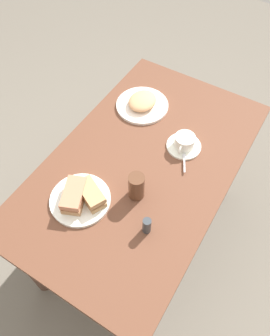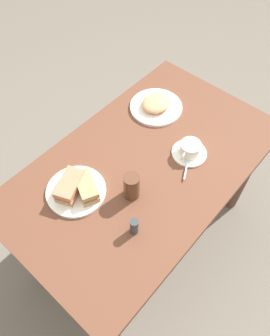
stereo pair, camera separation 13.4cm
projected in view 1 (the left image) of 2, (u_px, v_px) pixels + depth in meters
The scene contains 12 objects.
ground_plane at pixel (140, 233), 1.99m from camera, with size 6.00×6.00×0.00m, color #6A6257.
dining_table at pixel (142, 179), 1.50m from camera, with size 1.23×0.73×0.72m.
sandwich_plate at pixel (80, 200), 1.28m from camera, with size 0.24×0.24×0.01m, color white.
sandwich_front at pixel (74, 195), 1.25m from camera, with size 0.16×0.12×0.06m.
sandwich_back at pixel (91, 194), 1.26m from camera, with size 0.12×0.15×0.06m.
coffee_saucer at pixel (184, 146), 1.44m from camera, with size 0.15×0.15×0.01m, color white.
coffee_cup at pixel (185, 141), 1.41m from camera, with size 0.12×0.09×0.06m.
spoon at pixel (184, 160), 1.39m from camera, with size 0.09×0.06×0.01m.
side_plate at pixel (142, 105), 1.59m from camera, with size 0.25×0.25×0.01m, color white.
side_food_pile at pixel (142, 101), 1.56m from camera, with size 0.15×0.13×0.04m, color tan.
salt_shaker at pixel (147, 226), 1.19m from camera, with size 0.03×0.03×0.08m, color #33383D.
drinking_glass at pixel (136, 186), 1.26m from camera, with size 0.06×0.06×0.12m, color #563320.
Camera 1 is at (-0.72, -0.40, 1.85)m, focal length 34.98 mm.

